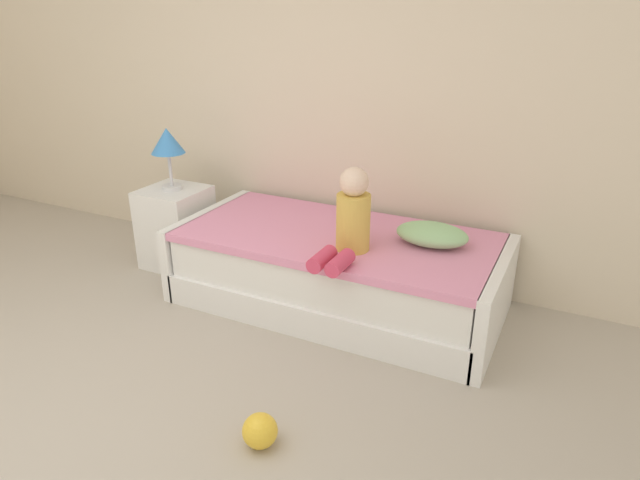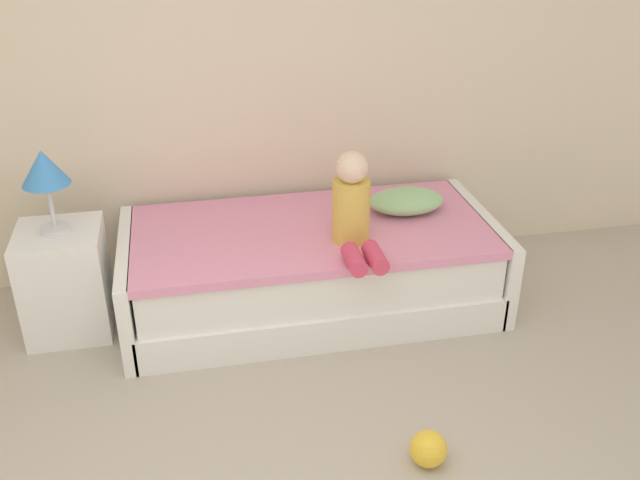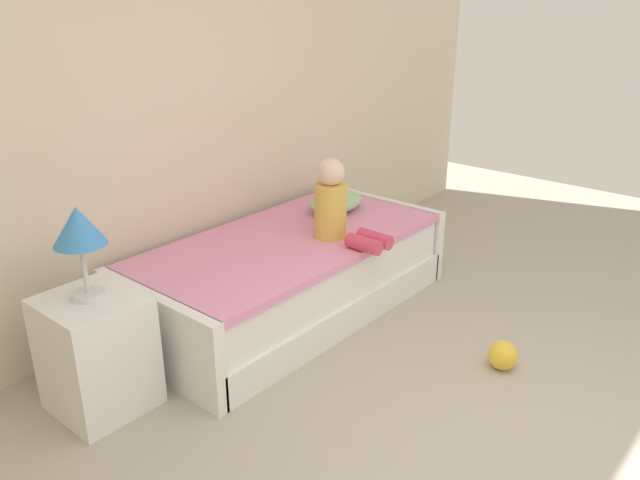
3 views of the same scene
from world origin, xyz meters
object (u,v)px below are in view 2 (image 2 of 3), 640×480
(pillow, at_px, (406,201))
(table_lamp, at_px, (45,172))
(nightstand, at_px, (66,281))
(toy_ball, at_px, (428,449))
(bed, at_px, (311,267))
(child_figure, at_px, (353,209))

(pillow, bearing_deg, table_lamp, -177.83)
(nightstand, height_order, toy_ball, nightstand)
(bed, bearing_deg, nightstand, 178.87)
(table_lamp, relative_size, toy_ball, 2.78)
(table_lamp, xyz_separation_m, pillow, (1.93, 0.07, -0.37))
(bed, relative_size, child_figure, 4.14)
(child_figure, bearing_deg, toy_ball, -86.69)
(bed, xyz_separation_m, toy_ball, (0.25, -1.35, -0.17))
(table_lamp, distance_m, child_figure, 1.57)
(bed, height_order, child_figure, child_figure)
(pillow, relative_size, toy_ball, 2.72)
(nightstand, distance_m, pillow, 1.95)
(table_lamp, xyz_separation_m, toy_ball, (1.60, -1.38, -0.86))
(child_figure, height_order, toy_ball, child_figure)
(bed, xyz_separation_m, pillow, (0.58, 0.10, 0.32))
(bed, distance_m, child_figure, 0.54)
(bed, height_order, toy_ball, bed)
(table_lamp, relative_size, pillow, 1.02)
(nightstand, bearing_deg, bed, -1.13)
(bed, distance_m, nightstand, 1.35)
(nightstand, xyz_separation_m, pillow, (1.93, 0.07, 0.26))
(nightstand, distance_m, toy_ball, 2.12)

